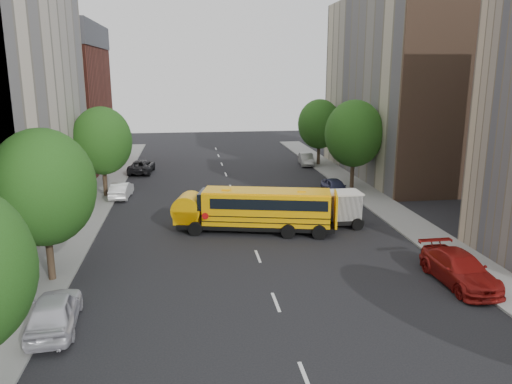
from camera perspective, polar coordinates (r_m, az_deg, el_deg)
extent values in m
plane|color=black|center=(31.24, -0.30, -6.07)|extent=(120.00, 120.00, 0.00)
cube|color=slate|center=(36.54, -19.61, -3.84)|extent=(3.00, 80.00, 0.12)
cube|color=slate|center=(38.89, 15.75, -2.52)|extent=(3.00, 80.00, 0.12)
cube|color=silver|center=(40.73, -2.15, -1.35)|extent=(0.15, 64.00, 0.01)
cube|color=maroon|center=(59.02, -21.96, 8.75)|extent=(10.00, 15.00, 13.00)
cube|color=#B3A98B|center=(53.82, 16.45, 11.46)|extent=(10.00, 22.00, 18.00)
cube|color=brown|center=(44.00, 22.35, 10.64)|extent=(10.10, 0.30, 18.00)
cylinder|color=yellow|center=(65.80, 22.41, 18.75)|extent=(1.00, 1.00, 35.00)
cylinder|color=#38281C|center=(27.69, -22.47, -6.62)|extent=(0.36, 0.36, 2.88)
ellipsoid|color=#244C14|center=(26.74, -23.15, 0.49)|extent=(5.12, 5.12, 5.89)
cylinder|color=#38281C|center=(44.69, -16.88, 1.26)|extent=(0.36, 0.36, 2.81)
ellipsoid|color=#244C14|center=(44.12, -17.18, 5.61)|extent=(4.99, 4.99, 5.74)
cylinder|color=#38281C|center=(46.53, 10.94, 2.16)|extent=(0.36, 0.36, 2.95)
ellipsoid|color=#244C14|center=(45.97, 11.14, 6.58)|extent=(5.25, 5.25, 6.04)
cylinder|color=#38281C|center=(57.85, 7.16, 4.42)|extent=(0.36, 0.36, 2.74)
ellipsoid|color=#244C14|center=(57.42, 7.26, 7.71)|extent=(4.86, 4.86, 5.59)
cube|color=black|center=(33.63, 0.01, -3.71)|extent=(10.67, 4.67, 0.28)
cube|color=#FFAF05|center=(33.24, 1.13, -1.75)|extent=(8.67, 4.16, 2.14)
cube|color=#FFAF05|center=(34.11, -7.16, -2.59)|extent=(2.11, 2.46, 0.93)
cube|color=black|center=(33.62, -5.59, -0.81)|extent=(0.94, 2.19, 1.11)
cube|color=#FFAF05|center=(32.97, 1.14, 0.07)|extent=(8.63, 3.98, 0.13)
cube|color=black|center=(33.10, 1.46, -0.98)|extent=(7.96, 4.04, 0.70)
cube|color=black|center=(33.44, 1.13, -2.98)|extent=(8.68, 4.21, 0.06)
cube|color=black|center=(33.34, 1.13, -2.36)|extent=(8.68, 4.21, 0.06)
cube|color=#FFAF05|center=(33.21, 8.43, -1.91)|extent=(0.66, 2.29, 2.14)
cube|color=#FFAF05|center=(33.21, -3.18, 0.32)|extent=(0.67, 0.67, 0.09)
cube|color=#FFAF05|center=(32.86, 4.86, 0.15)|extent=(0.67, 0.67, 0.09)
cylinder|color=#FFAF05|center=(33.98, -7.18, -1.83)|extent=(2.38, 2.52, 1.95)
cylinder|color=red|center=(32.58, -5.41, -2.72)|extent=(0.46, 0.14, 0.46)
cylinder|color=black|center=(33.07, -6.45, -4.18)|extent=(0.97, 0.48, 0.93)
cylinder|color=black|center=(35.24, -5.70, -3.04)|extent=(0.97, 0.48, 0.93)
cylinder|color=black|center=(32.42, 3.44, -4.49)|extent=(0.97, 0.48, 0.93)
cylinder|color=black|center=(34.63, 3.57, -3.29)|extent=(0.97, 0.48, 0.93)
cylinder|color=black|center=(32.42, 6.73, -4.56)|extent=(0.97, 0.48, 0.93)
cylinder|color=black|center=(34.64, 6.64, -3.36)|extent=(0.97, 0.48, 0.93)
cube|color=black|center=(34.84, 7.27, -3.24)|extent=(5.81, 1.96, 0.29)
cube|color=silver|center=(34.69, 8.09, -1.60)|extent=(4.45, 1.86, 1.74)
cube|color=silver|center=(34.15, 3.86, -2.25)|extent=(1.36, 1.84, 1.16)
cube|color=silver|center=(34.46, 8.14, -0.13)|extent=(4.65, 1.96, 0.12)
cylinder|color=black|center=(33.47, 4.18, -4.01)|extent=(0.81, 0.25, 0.81)
cylinder|color=black|center=(35.28, 3.51, -3.07)|extent=(0.81, 0.25, 0.81)
cylinder|color=black|center=(34.03, 8.00, -3.82)|extent=(0.81, 0.25, 0.81)
cylinder|color=black|center=(35.81, 7.15, -2.90)|extent=(0.81, 0.25, 0.81)
cylinder|color=black|center=(34.66, 11.39, -3.63)|extent=(0.81, 0.25, 0.81)
cylinder|color=black|center=(36.41, 10.39, -2.74)|extent=(0.81, 0.25, 0.81)
imported|color=silver|center=(22.97, -22.06, -12.53)|extent=(2.26, 4.82, 1.60)
imported|color=white|center=(44.01, -15.14, 0.22)|extent=(1.70, 4.20, 1.35)
imported|color=black|center=(54.39, -12.95, 2.88)|extent=(2.75, 5.26, 1.41)
imported|color=maroon|center=(27.56, 22.24, -8.14)|extent=(2.35, 5.49, 1.58)
imported|color=#2F3152|center=(44.10, 9.04, 0.58)|extent=(1.83, 4.16, 1.39)
imported|color=gray|center=(57.69, 5.77, 3.73)|extent=(1.83, 4.21, 1.35)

